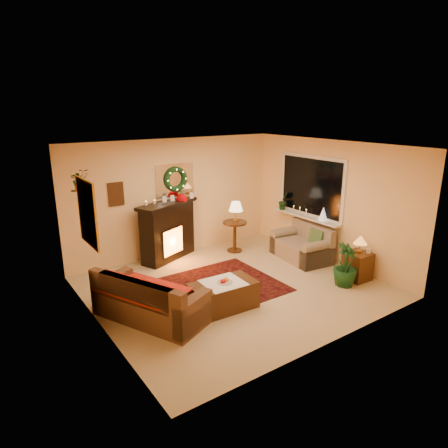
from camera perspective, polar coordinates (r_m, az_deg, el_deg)
floor at (r=7.56m, az=1.53°, el=-9.01°), size 5.00×5.00×0.00m
ceiling at (r=6.85m, az=1.70°, el=11.01°), size 5.00×5.00×0.00m
wall_back at (r=8.95m, az=-6.97°, el=3.76°), size 5.00×5.00×0.00m
wall_front at (r=5.55m, az=15.57°, el=-4.79°), size 5.00×5.00×0.00m
wall_left at (r=6.03m, az=-17.93°, el=-3.26°), size 4.50×4.50×0.00m
wall_right at (r=8.77m, az=14.91°, el=3.06°), size 4.50×4.50×0.00m
area_rug at (r=7.50m, az=-2.04°, el=-9.20°), size 2.59×1.95×0.01m
sofa at (r=6.47m, az=-10.48°, el=-9.70°), size 1.48×1.98×0.78m
red_throw at (r=6.57m, az=-11.46°, el=-9.10°), size 0.84×1.37×0.02m
fireplace at (r=8.83m, az=-8.01°, el=-1.51°), size 1.38×0.89×1.21m
poinsettia at (r=8.77m, az=-6.06°, el=3.53°), size 0.24×0.24×0.24m
mantel_candle_a at (r=8.43m, az=-11.06°, el=2.50°), size 0.07×0.07×0.20m
mantel_candle_b at (r=8.52m, az=-9.86°, el=2.72°), size 0.06×0.06×0.18m
mantel_mirror at (r=8.86m, az=-7.00°, el=6.26°), size 0.92×0.02×0.72m
wreath at (r=8.82m, az=-6.88°, el=6.36°), size 0.55×0.11×0.55m
wall_art at (r=8.35m, az=-15.18°, el=4.14°), size 0.32×0.03×0.48m
gold_mirror at (r=6.18m, az=-18.96°, el=1.50°), size 0.03×0.84×1.00m
hanging_plant at (r=6.88m, az=-19.79°, el=4.75°), size 0.33×0.28×0.36m
loveseat at (r=8.92m, az=10.96°, el=-2.35°), size 0.93×1.41×0.77m
window_frame at (r=9.06m, az=12.33°, el=5.27°), size 0.03×1.86×1.36m
window_glass at (r=9.05m, az=12.26°, el=5.27°), size 0.02×1.70×1.22m
window_sill at (r=9.14m, az=11.62°, el=1.03°), size 0.22×1.86×0.04m
mini_tree at (r=8.81m, az=13.99°, el=1.44°), size 0.20×0.20×0.29m
sill_plant at (r=9.57m, az=8.45°, el=3.22°), size 0.29×0.24×0.54m
side_table_round at (r=9.25m, az=1.52°, el=-1.98°), size 0.69×0.69×0.71m
lamp_cream at (r=9.07m, az=1.69°, el=1.31°), size 0.32×0.32×0.49m
end_table_square at (r=8.21m, az=18.51°, el=-5.72°), size 0.46×0.46×0.55m
lamp_tiffany at (r=8.03m, az=18.86°, el=-2.64°), size 0.26×0.26×0.38m
coffee_table at (r=6.75m, az=-0.12°, el=-10.34°), size 1.12×0.66×0.46m
fruit_bowl at (r=6.64m, az=0.12°, el=-8.49°), size 0.26×0.26×0.06m
floor_palm at (r=7.80m, az=17.02°, el=-5.35°), size 1.67×1.67×2.44m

